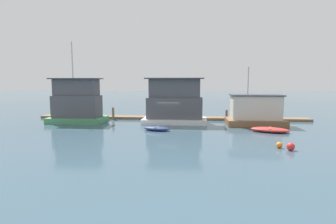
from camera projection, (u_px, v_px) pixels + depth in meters
ground_plane at (169, 123)px, 30.04m from camera, size 200.00×200.00×0.00m
dock_walkway at (171, 118)px, 33.27m from camera, size 33.80×1.89×0.30m
houseboat_green at (77, 103)px, 30.32m from camera, size 6.32×3.47×9.23m
houseboat_white at (175, 104)px, 29.80m from camera, size 7.26×3.42×5.15m
houseboat_brown at (255, 111)px, 28.42m from camera, size 6.12×3.46×6.31m
dinghy_navy at (157, 128)px, 25.44m from camera, size 2.81×1.61×0.43m
dinghy_red at (270, 130)px, 24.70m from camera, size 3.73×2.42×0.46m
mooring_post_far_right at (113, 113)px, 32.68m from camera, size 0.30×0.30×1.54m
mooring_post_near_right at (227, 116)px, 31.41m from camera, size 0.28×0.28×1.37m
mooring_post_near_left at (168, 113)px, 32.03m from camera, size 0.31×0.31×1.73m
buoy_red at (291, 147)px, 18.18m from camera, size 0.55×0.55×0.55m
buoy_orange at (279, 145)px, 18.85m from camera, size 0.44×0.44×0.44m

